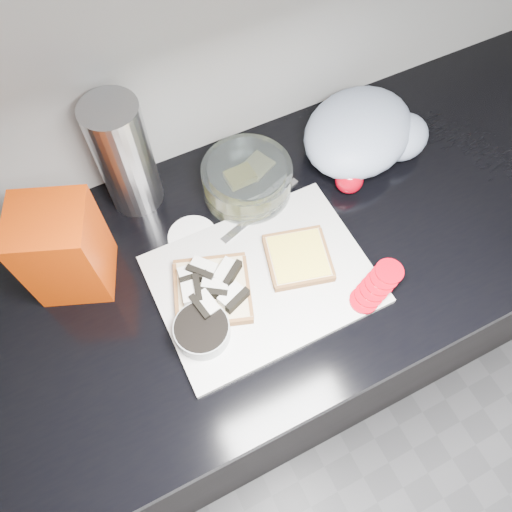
{
  "coord_description": "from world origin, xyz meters",
  "views": [
    {
      "loc": [
        -0.28,
        0.78,
        1.76
      ],
      "look_at": [
        -0.08,
        1.17,
        0.95
      ],
      "focal_mm": 35.0,
      "sensor_mm": 36.0,
      "label": 1
    }
  ],
  "objects_px": {
    "cutting_board": "(263,279)",
    "glass_bowl": "(247,180)",
    "steel_canister": "(125,157)",
    "bread_bag": "(64,250)"
  },
  "relations": [
    {
      "from": "cutting_board",
      "to": "glass_bowl",
      "type": "height_order",
      "value": "glass_bowl"
    },
    {
      "from": "cutting_board",
      "to": "steel_canister",
      "type": "xyz_separation_m",
      "value": [
        -0.15,
        0.29,
        0.12
      ]
    },
    {
      "from": "cutting_board",
      "to": "bread_bag",
      "type": "xyz_separation_m",
      "value": [
        -0.31,
        0.17,
        0.1
      ]
    },
    {
      "from": "bread_bag",
      "to": "cutting_board",
      "type": "bearing_deg",
      "value": -6.68
    },
    {
      "from": "glass_bowl",
      "to": "bread_bag",
      "type": "bearing_deg",
      "value": -174.37
    },
    {
      "from": "cutting_board",
      "to": "glass_bowl",
      "type": "bearing_deg",
      "value": 72.13
    },
    {
      "from": "cutting_board",
      "to": "glass_bowl",
      "type": "relative_size",
      "value": 2.17
    },
    {
      "from": "steel_canister",
      "to": "glass_bowl",
      "type": "bearing_deg",
      "value": -23.32
    },
    {
      "from": "bread_bag",
      "to": "steel_canister",
      "type": "height_order",
      "value": "steel_canister"
    },
    {
      "from": "bread_bag",
      "to": "steel_canister",
      "type": "relative_size",
      "value": 0.81
    }
  ]
}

